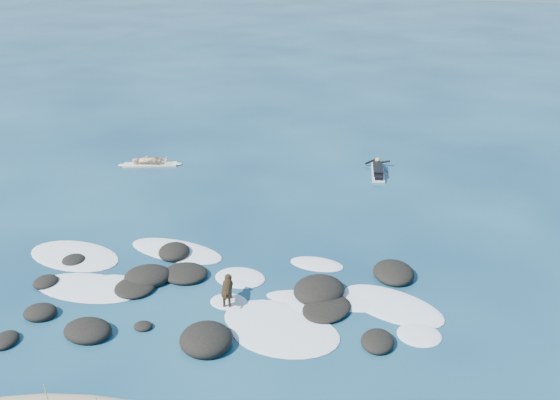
# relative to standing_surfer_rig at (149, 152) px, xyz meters

# --- Properties ---
(ground) EXTENTS (160.00, 160.00, 0.00)m
(ground) POSITION_rel_standing_surfer_rig_xyz_m (6.28, -8.28, -0.65)
(ground) COLOR #0A2642
(ground) RESTS_ON ground
(reef_rocks) EXTENTS (11.58, 7.24, 0.63)m
(reef_rocks) POSITION_rel_standing_surfer_rig_xyz_m (6.85, -9.70, -0.53)
(reef_rocks) COLOR black
(reef_rocks) RESTS_ON ground
(breaking_foam) EXTENTS (14.14, 5.75, 0.12)m
(breaking_foam) POSITION_rel_standing_surfer_rig_xyz_m (6.59, -9.30, -0.64)
(breaking_foam) COLOR white
(breaking_foam) RESTS_ON ground
(standing_surfer_rig) EXTENTS (2.85, 1.20, 1.66)m
(standing_surfer_rig) POSITION_rel_standing_surfer_rig_xyz_m (0.00, 0.00, 0.00)
(standing_surfer_rig) COLOR #F0E4C0
(standing_surfer_rig) RESTS_ON ground
(paddling_surfer_rig) EXTENTS (1.14, 2.57, 0.44)m
(paddling_surfer_rig) POSITION_rel_standing_surfer_rig_xyz_m (10.22, 1.56, -0.50)
(paddling_surfer_rig) COLOR silver
(paddling_surfer_rig) RESTS_ON ground
(dog) EXTENTS (0.48, 1.18, 0.76)m
(dog) POSITION_rel_standing_surfer_rig_xyz_m (7.01, -9.85, -0.15)
(dog) COLOR black
(dog) RESTS_ON ground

